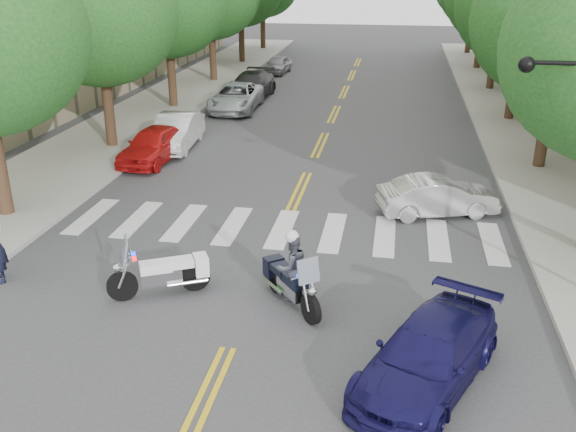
% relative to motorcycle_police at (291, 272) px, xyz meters
% --- Properties ---
extents(ground, '(140.00, 140.00, 0.00)m').
position_rel_motorcycle_police_xyz_m(ground, '(-1.00, -2.06, -0.86)').
color(ground, '#38383A').
rests_on(ground, ground).
extents(sidewalk_left, '(5.00, 60.00, 0.15)m').
position_rel_motorcycle_police_xyz_m(sidewalk_left, '(-10.50, 19.94, -0.79)').
color(sidewalk_left, '#9E9991').
rests_on(sidewalk_left, ground).
extents(sidewalk_right, '(5.00, 60.00, 0.15)m').
position_rel_motorcycle_police_xyz_m(sidewalk_right, '(8.50, 19.94, -0.79)').
color(sidewalk_right, '#9E9991').
rests_on(sidewalk_right, ground).
extents(tree_l_1, '(6.40, 6.40, 8.45)m').
position_rel_motorcycle_police_xyz_m(tree_l_1, '(-9.80, 11.94, 4.69)').
color(tree_l_1, '#382316').
rests_on(tree_l_1, ground).
extents(tree_l_2, '(6.40, 6.40, 8.45)m').
position_rel_motorcycle_police_xyz_m(tree_l_2, '(-9.80, 19.94, 4.69)').
color(tree_l_2, '#382316').
rests_on(tree_l_2, ground).
extents(tree_r_1, '(6.40, 6.40, 8.45)m').
position_rel_motorcycle_police_xyz_m(tree_r_1, '(7.80, 11.94, 4.69)').
color(tree_r_1, '#382316').
rests_on(tree_r_1, ground).
extents(tree_r_2, '(6.40, 6.40, 8.45)m').
position_rel_motorcycle_police_xyz_m(tree_r_2, '(7.80, 19.94, 4.69)').
color(tree_r_2, '#382316').
rests_on(tree_r_2, ground).
extents(motorcycle_police, '(1.68, 2.04, 1.95)m').
position_rel_motorcycle_police_xyz_m(motorcycle_police, '(0.00, 0.00, 0.00)').
color(motorcycle_police, black).
rests_on(motorcycle_police, ground).
extents(motorcycle_parked, '(2.32, 1.41, 1.61)m').
position_rel_motorcycle_police_xyz_m(motorcycle_parked, '(-3.04, 0.04, -0.30)').
color(motorcycle_parked, black).
rests_on(motorcycle_parked, ground).
extents(convertible, '(3.99, 2.39, 1.24)m').
position_rel_motorcycle_police_xyz_m(convertible, '(3.67, 6.44, -0.24)').
color(convertible, '#BBBBBD').
rests_on(convertible, ground).
extents(sedan_blue, '(3.41, 4.67, 1.26)m').
position_rel_motorcycle_police_xyz_m(sedan_blue, '(3.08, -2.56, -0.24)').
color(sedan_blue, '#120F40').
rests_on(sedan_blue, ground).
extents(parked_car_a, '(2.05, 4.29, 1.41)m').
position_rel_motorcycle_police_xyz_m(parked_car_a, '(-7.30, 10.39, -0.16)').
color(parked_car_a, red).
rests_on(parked_car_a, ground).
extents(parked_car_b, '(1.82, 4.51, 1.46)m').
position_rel_motorcycle_police_xyz_m(parked_car_b, '(-7.07, 12.44, -0.14)').
color(parked_car_b, silver).
rests_on(parked_car_b, ground).
extents(parked_car_c, '(2.47, 5.10, 1.40)m').
position_rel_motorcycle_police_xyz_m(parked_car_c, '(-6.30, 19.98, -0.16)').
color(parked_car_c, '#B1B5B9').
rests_on(parked_car_c, ground).
extents(parked_car_d, '(2.40, 5.25, 1.49)m').
position_rel_motorcycle_police_xyz_m(parked_car_d, '(-6.20, 23.09, -0.12)').
color(parked_car_d, black).
rests_on(parked_car_d, ground).
extents(parked_car_e, '(1.71, 3.63, 1.20)m').
position_rel_motorcycle_police_xyz_m(parked_car_e, '(-6.25, 31.94, -0.26)').
color(parked_car_e, gray).
rests_on(parked_car_e, ground).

